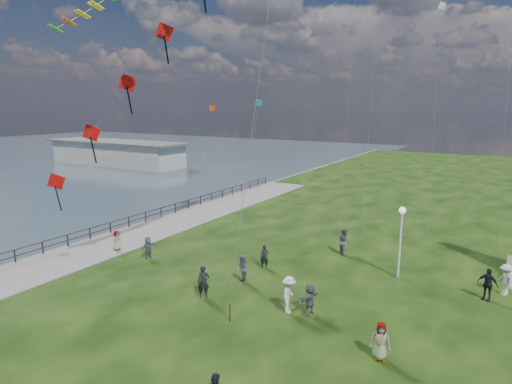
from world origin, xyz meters
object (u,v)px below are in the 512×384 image
Objects in this scene: pier_pavilion at (116,152)px; lamppost at (401,227)px; person_11 at (309,299)px; person_8 at (506,280)px; person_10 at (117,242)px; person_4 at (380,341)px; person_6 at (264,257)px; person_2 at (289,295)px; person_7 at (344,242)px; person_9 at (487,284)px; person_0 at (203,282)px; person_1 at (242,269)px; person_5 at (148,247)px.

pier_pavilion is 65.23m from lamppost.
person_11 is at bearing -33.18° from pier_pavilion.
person_10 is (-24.50, -6.13, -0.18)m from person_8.
pier_pavilion is 71.04m from person_4.
person_6 is (-9.25, 6.39, -0.05)m from person_4.
person_2 reaches higher than person_8.
person_7 is 9.63m from person_11.
person_7 is 9.67m from person_9.
person_0 is 0.94× the size of person_7.
person_6 is 14.02m from person_8.
person_6 is (-0.04, 2.75, -0.08)m from person_1.
pier_pavilion is 52.62m from person_10.
person_11 is at bearing 25.41° from person_1.
person_6 is at bearing -116.48° from person_11.
pier_pavilion reaches higher than person_2.
person_10 is at bearing -82.33° from person_11.
person_4 is at bearing -32.77° from pier_pavilion.
person_7 is (-5.71, 11.63, 0.12)m from person_4.
pier_pavilion is at bearing -151.14° from person_8.
pier_pavilion is at bearing 48.32° from person_10.
person_5 is at bearing -139.79° from person_1.
pier_pavilion reaches higher than person_1.
person_2 is at bearing 17.36° from person_1.
person_1 is 13.65m from person_9.
person_2 is 1.01× the size of person_7.
person_9 is at bearing 52.93° from person_4.
person_1 is 4.48m from person_2.
lamppost reaches higher than person_4.
lamppost is 16.88m from person_5.
person_8 is at bearing 146.05° from person_11.
person_4 is at bearing -94.06° from person_9.
pier_pavilion is at bearing -172.39° from person_1.
person_4 is 17.62m from person_5.
person_7 is (3.55, 5.23, 0.17)m from person_6.
person_10 is 16.11m from person_11.
person_9 is (63.22, -29.81, -0.92)m from pier_pavilion.
person_10 is (-3.00, -0.15, -0.05)m from person_5.
person_4 is at bearing -100.99° from person_10.
person_1 is at bearing 143.35° from person_4.
person_11 is (13.02, -1.80, 0.06)m from person_5.
person_0 is 16.90m from person_8.
person_9 reaches higher than person_6.
person_0 is 0.99× the size of person_9.
person_4 is (9.22, -3.64, -0.03)m from person_1.
person_5 is 0.80× the size of person_7.
person_6 is at bearing -159.63° from lamppost.
person_5 is 13.83m from person_7.
person_7 reaches higher than person_5.
person_2 is at bearing -116.47° from lamppost.
person_1 is 1.13× the size of person_5.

